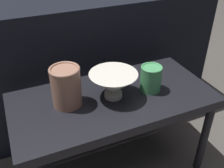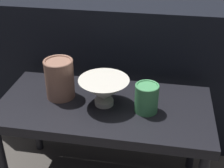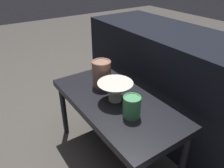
{
  "view_description": "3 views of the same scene",
  "coord_description": "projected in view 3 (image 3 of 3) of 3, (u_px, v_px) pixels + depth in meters",
  "views": [
    {
      "loc": [
        -0.36,
        -0.81,
        1.06
      ],
      "look_at": [
        -0.0,
        0.01,
        0.49
      ],
      "focal_mm": 42.0,
      "sensor_mm": 36.0,
      "label": 1
    },
    {
      "loc": [
        0.21,
        -1.0,
        1.11
      ],
      "look_at": [
        0.03,
        0.0,
        0.53
      ],
      "focal_mm": 50.0,
      "sensor_mm": 36.0,
      "label": 2
    },
    {
      "loc": [
        0.84,
        -0.59,
        1.11
      ],
      "look_at": [
        -0.04,
        0.0,
        0.52
      ],
      "focal_mm": 35.0,
      "sensor_mm": 36.0,
      "label": 3
    }
  ],
  "objects": [
    {
      "name": "table",
      "position": [
        115.0,
        107.0,
        1.25
      ],
      "size": [
        0.84,
        0.41,
        0.43
      ],
      "color": "black",
      "rests_on": "ground_plane"
    },
    {
      "name": "couch_backdrop",
      "position": [
        177.0,
        85.0,
        1.51
      ],
      "size": [
        1.48,
        0.5,
        0.72
      ],
      "color": "black",
      "rests_on": "ground_plane"
    },
    {
      "name": "bowl",
      "position": [
        115.0,
        90.0,
        1.2
      ],
      "size": [
        0.2,
        0.2,
        0.11
      ],
      "color": "silver",
      "rests_on": "table"
    },
    {
      "name": "vase_textured_left",
      "position": [
        102.0,
        73.0,
        1.33
      ],
      "size": [
        0.12,
        0.12,
        0.16
      ],
      "color": "#996B56",
      "rests_on": "table"
    },
    {
      "name": "vase_colorful_right",
      "position": [
        132.0,
        106.0,
        1.07
      ],
      "size": [
        0.09,
        0.09,
        0.11
      ],
      "color": "#47995B",
      "rests_on": "table"
    },
    {
      "name": "ground_plane",
      "position": [
        115.0,
        155.0,
        1.43
      ],
      "size": [
        8.0,
        8.0,
        0.0
      ],
      "primitive_type": "plane",
      "color": "#4C4742"
    }
  ]
}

